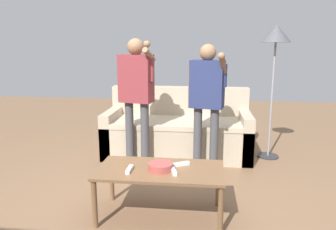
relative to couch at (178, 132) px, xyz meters
name	(u,v)px	position (x,y,z in m)	size (l,w,h in m)	color
ground_plane	(157,202)	(-0.07, -1.47, -0.31)	(12.00, 12.00, 0.00)	brown
couch	(178,132)	(0.00, 0.00, 0.00)	(1.95, 0.86, 0.90)	#B7A88E
coffee_table	(160,174)	(-0.01, -1.71, 0.08)	(1.09, 0.56, 0.44)	brown
snack_bowl	(160,167)	(0.00, -1.74, 0.16)	(0.21, 0.21, 0.06)	#B24C47
game_remote_nunchuk	(153,164)	(-0.08, -1.67, 0.15)	(0.06, 0.09, 0.05)	white
floor_lamp	(276,42)	(1.23, -0.01, 1.21)	(0.38, 0.38, 1.74)	#2D2D33
player_right	(207,94)	(0.38, -0.65, 0.63)	(0.43, 0.40, 1.50)	#47474C
player_left	(136,88)	(-0.45, -0.56, 0.67)	(0.46, 0.38, 1.56)	#47474C
game_remote_wand_near	(181,164)	(0.16, -1.62, 0.14)	(0.15, 0.11, 0.03)	white
game_remote_wand_far	(129,169)	(-0.26, -1.79, 0.14)	(0.04, 0.15, 0.03)	white
game_remote_wand_spare	(173,171)	(0.11, -1.79, 0.14)	(0.08, 0.16, 0.03)	white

